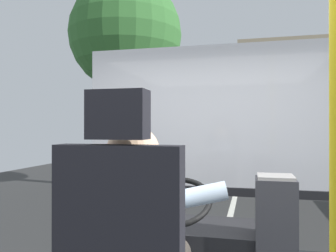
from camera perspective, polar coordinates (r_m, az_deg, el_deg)
ground at (r=10.71m, az=11.56°, el=-9.70°), size 18.00×44.00×0.06m
bus_driver at (r=1.54m, az=-5.04°, el=-17.54°), size 0.75×0.56×0.73m
steering_console at (r=2.74m, az=3.22°, el=-19.72°), size 1.10×0.96×0.80m
handrail_pole at (r=1.38m, az=26.15°, el=-0.02°), size 0.04×0.04×2.27m
fare_box at (r=2.48m, az=17.49°, el=-17.26°), size 0.26×0.27×0.82m
windshield_panel at (r=3.40m, az=6.77°, el=-1.69°), size 2.50×0.08×1.48m
street_tree at (r=10.25m, az=-7.07°, el=14.70°), size 3.22×3.22×6.02m
parked_car_blue at (r=24.25m, az=23.35°, el=-2.55°), size 1.78×4.09×1.46m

